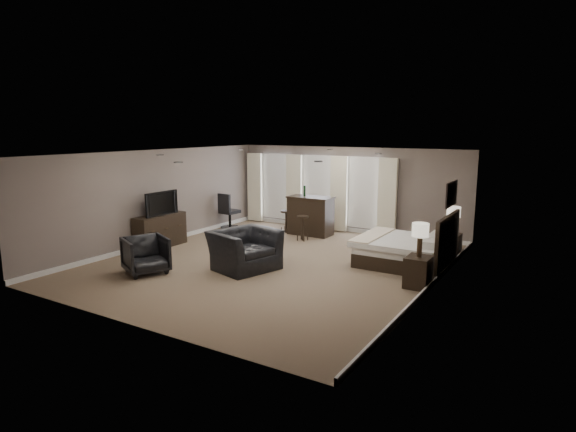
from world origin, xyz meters
The scene contains 16 objects.
room centered at (0.00, 0.00, 1.30)m, with size 7.60×8.60×2.64m.
window_bay centered at (-1.00, 4.11, 1.20)m, with size 5.25×0.20×2.30m.
bed centered at (2.58, 1.54, 0.64)m, with size 2.00×1.91×1.27m, color silver.
nightstand_near centered at (3.47, 0.09, 0.31)m, with size 0.47×0.58×0.63m, color black.
nightstand_far centered at (3.47, 2.99, 0.28)m, with size 0.41×0.50×0.55m, color black.
lamp_near centered at (3.47, 0.09, 0.97)m, with size 0.33×0.33×0.69m, color beige.
lamp_far centered at (3.47, 2.99, 0.90)m, with size 0.34×0.34×0.69m, color beige.
wall_art centered at (3.70, 1.54, 1.75)m, with size 0.04×0.96×0.56m, color slate.
dresser centered at (-3.45, -0.24, 0.44)m, with size 0.49×1.52×0.88m, color black.
tv centered at (-3.45, -0.24, 0.96)m, with size 1.11×0.64×0.15m, color black.
armchair_near centered at (-0.28, -0.72, 0.60)m, with size 1.38×0.90×1.21m, color black.
armchair_far centered at (-1.96, -2.11, 0.45)m, with size 0.88×0.82×0.90m, color black.
bar_counter centered at (-0.72, 3.22, 0.58)m, with size 1.34×0.70×1.17m, color black.
bar_stool_left centered at (-1.48, 3.04, 0.35)m, with size 0.33×0.33×0.69m, color black.
bar_stool_right centered at (-0.54, 2.41, 0.36)m, with size 0.34×0.34×0.72m, color black.
desk_chair centered at (-3.38, 2.70, 0.57)m, with size 0.58×0.58×1.14m, color black.
Camera 1 is at (6.08, -9.25, 3.18)m, focal length 30.00 mm.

